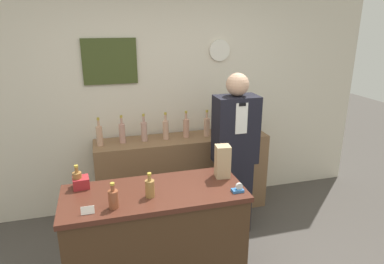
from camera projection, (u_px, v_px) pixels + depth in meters
back_wall at (160, 96)px, 3.97m from camera, size 5.20×0.09×2.70m
back_shelf at (183, 174)px, 4.04m from camera, size 1.98×0.44×0.91m
display_counter at (156, 242)px, 2.79m from camera, size 1.41×0.60×0.93m
shopkeeper at (235, 156)px, 3.53m from camera, size 0.43×0.27×1.71m
potted_plant at (243, 119)px, 4.06m from camera, size 0.23×0.23×0.30m
paper_bag at (223, 161)px, 2.85m from camera, size 0.13×0.13×0.28m
tape_dispenser at (238, 189)px, 2.63m from camera, size 0.09×0.06×0.07m
price_card_left at (88, 210)px, 2.33m from camera, size 0.09×0.02×0.06m
gift_box at (81, 182)px, 2.70m from camera, size 0.13×0.13×0.09m
counter_bottle_0 at (78, 180)px, 2.68m from camera, size 0.07×0.07×0.19m
counter_bottle_1 at (113, 198)px, 2.39m from camera, size 0.07×0.07×0.19m
counter_bottle_2 at (150, 188)px, 2.54m from camera, size 0.07×0.07×0.19m
shelf_bottle_0 at (99, 135)px, 3.62m from camera, size 0.07×0.07×0.31m
shelf_bottle_1 at (122, 133)px, 3.71m from camera, size 0.07×0.07×0.31m
shelf_bottle_2 at (144, 131)px, 3.77m from camera, size 0.07×0.07×0.31m
shelf_bottle_3 at (165, 129)px, 3.83m from camera, size 0.07×0.07×0.31m
shelf_bottle_4 at (186, 127)px, 3.89m from camera, size 0.07×0.07×0.31m
shelf_bottle_5 at (207, 126)px, 3.93m from camera, size 0.07×0.07×0.31m
shelf_bottle_6 at (226, 125)px, 3.99m from camera, size 0.07×0.07×0.31m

